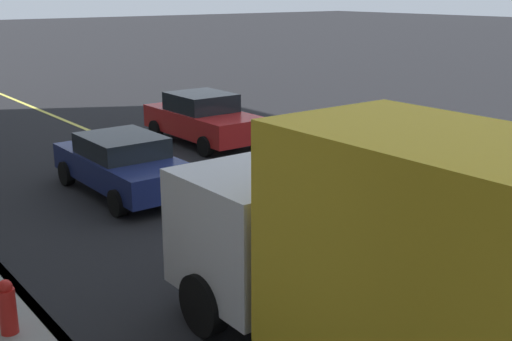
# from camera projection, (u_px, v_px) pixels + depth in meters

# --- Properties ---
(ground) EXTENTS (200.00, 200.00, 0.00)m
(ground) POSITION_uv_depth(u_px,v_px,m) (291.00, 214.00, 13.77)
(ground) COLOR black
(curb_edge) EXTENTS (80.00, 0.16, 0.15)m
(curb_edge) POSITION_uv_depth(u_px,v_px,m) (12.00, 286.00, 10.27)
(curb_edge) COLOR slate
(curb_edge) RESTS_ON ground
(lane_stripe_center) EXTENTS (80.00, 0.16, 0.01)m
(lane_stripe_center) POSITION_uv_depth(u_px,v_px,m) (291.00, 214.00, 13.77)
(lane_stripe_center) COLOR #D8CC4C
(lane_stripe_center) RESTS_ON ground
(car_green) EXTENTS (4.63, 1.94, 1.48)m
(car_green) POSITION_uv_depth(u_px,v_px,m) (407.00, 164.00, 14.80)
(car_green) COLOR #1E6038
(car_green) RESTS_ON ground
(car_red) EXTENTS (4.46, 2.03, 1.57)m
(car_red) POSITION_uv_depth(u_px,v_px,m) (203.00, 118.00, 20.03)
(car_red) COLOR red
(car_red) RESTS_ON ground
(car_navy) EXTENTS (4.34, 1.95, 1.39)m
(car_navy) POSITION_uv_depth(u_px,v_px,m) (123.00, 163.00, 15.07)
(car_navy) COLOR navy
(car_navy) RESTS_ON ground
(truck_yellow) EXTENTS (7.28, 2.42, 3.27)m
(truck_yellow) POSITION_uv_depth(u_px,v_px,m) (432.00, 273.00, 6.91)
(truck_yellow) COLOR silver
(truck_yellow) RESTS_ON ground
(fire_hydrant) EXTENTS (0.24, 0.24, 0.94)m
(fire_hydrant) POSITION_uv_depth(u_px,v_px,m) (8.00, 312.00, 8.64)
(fire_hydrant) COLOR red
(fire_hydrant) RESTS_ON ground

